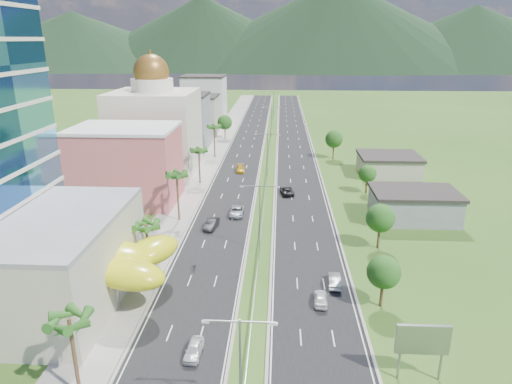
# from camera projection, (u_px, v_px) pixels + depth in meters

# --- Properties ---
(ground) EXTENTS (500.00, 500.00, 0.00)m
(ground) POSITION_uv_depth(u_px,v_px,m) (256.00, 282.00, 63.13)
(ground) COLOR #2D5119
(ground) RESTS_ON ground
(road_left) EXTENTS (11.00, 260.00, 0.04)m
(road_left) POSITION_uv_depth(u_px,v_px,m) (248.00, 142.00, 148.68)
(road_left) COLOR black
(road_left) RESTS_ON ground
(road_right) EXTENTS (11.00, 260.00, 0.04)m
(road_right) POSITION_uv_depth(u_px,v_px,m) (294.00, 143.00, 147.93)
(road_right) COLOR black
(road_right) RESTS_ON ground
(sidewalk_left) EXTENTS (7.00, 260.00, 0.12)m
(sidewalk_left) POSITION_uv_depth(u_px,v_px,m) (219.00, 142.00, 149.14)
(sidewalk_left) COLOR gray
(sidewalk_left) RESTS_ON ground
(median_guardrail) EXTENTS (0.10, 216.06, 0.76)m
(median_guardrail) POSITION_uv_depth(u_px,v_px,m) (269.00, 154.00, 131.07)
(median_guardrail) COLOR gray
(median_guardrail) RESTS_ON ground
(streetlight_median_a) EXTENTS (6.04, 0.25, 11.00)m
(streetlight_median_a) POSITION_uv_depth(u_px,v_px,m) (240.00, 364.00, 37.32)
(streetlight_median_a) COLOR gray
(streetlight_median_a) RESTS_ON ground
(streetlight_median_b) EXTENTS (6.04, 0.25, 11.00)m
(streetlight_median_b) POSITION_uv_depth(u_px,v_px,m) (260.00, 211.00, 70.44)
(streetlight_median_b) COLOR gray
(streetlight_median_b) RESTS_ON ground
(streetlight_median_c) EXTENTS (6.04, 0.25, 11.00)m
(streetlight_median_c) POSITION_uv_depth(u_px,v_px,m) (267.00, 151.00, 108.30)
(streetlight_median_c) COLOR gray
(streetlight_median_c) RESTS_ON ground
(streetlight_median_d) EXTENTS (6.04, 0.25, 11.00)m
(streetlight_median_d) POSITION_uv_depth(u_px,v_px,m) (271.00, 119.00, 150.89)
(streetlight_median_d) COLOR gray
(streetlight_median_d) RESTS_ON ground
(streetlight_median_e) EXTENTS (6.04, 0.25, 11.00)m
(streetlight_median_e) POSITION_uv_depth(u_px,v_px,m) (273.00, 102.00, 193.48)
(streetlight_median_e) COLOR gray
(streetlight_median_e) RESTS_ON ground
(mall_podium) EXTENTS (30.00, 24.00, 11.00)m
(mall_podium) POSITION_uv_depth(u_px,v_px,m) (0.00, 261.00, 57.30)
(mall_podium) COLOR #B9B198
(mall_podium) RESTS_ON ground
(lime_canopy) EXTENTS (18.00, 15.00, 7.40)m
(lime_canopy) POSITION_uv_depth(u_px,v_px,m) (100.00, 260.00, 58.75)
(lime_canopy) COLOR #C4C513
(lime_canopy) RESTS_ON ground
(pink_shophouse) EXTENTS (20.00, 15.00, 15.00)m
(pink_shophouse) POSITION_uv_depth(u_px,v_px,m) (127.00, 166.00, 92.43)
(pink_shophouse) COLOR #D96059
(pink_shophouse) RESTS_ON ground
(domed_building) EXTENTS (20.00, 20.00, 28.70)m
(domed_building) POSITION_uv_depth(u_px,v_px,m) (155.00, 127.00, 112.97)
(domed_building) COLOR beige
(domed_building) RESTS_ON ground
(midrise_grey) EXTENTS (16.00, 15.00, 16.00)m
(midrise_grey) POSITION_uv_depth(u_px,v_px,m) (181.00, 123.00, 137.65)
(midrise_grey) COLOR gray
(midrise_grey) RESTS_ON ground
(midrise_beige) EXTENTS (16.00, 15.00, 13.00)m
(midrise_beige) POSITION_uv_depth(u_px,v_px,m) (194.00, 116.00, 158.95)
(midrise_beige) COLOR #B9B198
(midrise_beige) RESTS_ON ground
(midrise_white) EXTENTS (16.00, 15.00, 18.00)m
(midrise_white) POSITION_uv_depth(u_px,v_px,m) (205.00, 100.00, 179.92)
(midrise_white) COLOR silver
(midrise_white) RESTS_ON ground
(billboard) EXTENTS (5.20, 0.35, 6.20)m
(billboard) POSITION_uv_depth(u_px,v_px,m) (423.00, 341.00, 43.83)
(billboard) COLOR gray
(billboard) RESTS_ON ground
(shed_near) EXTENTS (15.00, 10.00, 5.00)m
(shed_near) POSITION_uv_depth(u_px,v_px,m) (414.00, 206.00, 84.59)
(shed_near) COLOR gray
(shed_near) RESTS_ON ground
(shed_far) EXTENTS (14.00, 12.00, 4.40)m
(shed_far) POSITION_uv_depth(u_px,v_px,m) (389.00, 166.00, 112.98)
(shed_far) COLOR #B9B198
(shed_far) RESTS_ON ground
(palm_tree_a) EXTENTS (3.60, 3.60, 9.10)m
(palm_tree_a) POSITION_uv_depth(u_px,v_px,m) (69.00, 323.00, 40.53)
(palm_tree_a) COLOR #47301C
(palm_tree_a) RESTS_ON ground
(palm_tree_b) EXTENTS (3.60, 3.60, 8.10)m
(palm_tree_b) POSITION_uv_depth(u_px,v_px,m) (146.00, 227.00, 63.55)
(palm_tree_b) COLOR #47301C
(palm_tree_b) RESTS_ON ground
(palm_tree_c) EXTENTS (3.60, 3.60, 9.60)m
(palm_tree_c) POSITION_uv_depth(u_px,v_px,m) (177.00, 177.00, 82.02)
(palm_tree_c) COLOR #47301C
(palm_tree_c) RESTS_ON ground
(palm_tree_d) EXTENTS (3.60, 3.60, 8.60)m
(palm_tree_d) POSITION_uv_depth(u_px,v_px,m) (199.00, 152.00, 104.09)
(palm_tree_d) COLOR #47301C
(palm_tree_d) RESTS_ON ground
(palm_tree_e) EXTENTS (3.60, 3.60, 9.40)m
(palm_tree_e) POSITION_uv_depth(u_px,v_px,m) (214.00, 128.00, 127.51)
(palm_tree_e) COLOR #47301C
(palm_tree_e) RESTS_ON ground
(leafy_tree_lfar) EXTENTS (4.90, 4.90, 8.05)m
(leafy_tree_lfar) POSITION_uv_depth(u_px,v_px,m) (225.00, 122.00, 152.04)
(leafy_tree_lfar) COLOR #47301C
(leafy_tree_lfar) RESTS_ON ground
(leafy_tree_ra) EXTENTS (4.20, 4.20, 6.90)m
(leafy_tree_ra) POSITION_uv_depth(u_px,v_px,m) (384.00, 272.00, 56.07)
(leafy_tree_ra) COLOR #47301C
(leafy_tree_ra) RESTS_ON ground
(leafy_tree_rb) EXTENTS (4.55, 4.55, 7.47)m
(leafy_tree_rb) POSITION_uv_depth(u_px,v_px,m) (380.00, 218.00, 71.88)
(leafy_tree_rb) COLOR #47301C
(leafy_tree_rb) RESTS_ON ground
(leafy_tree_rc) EXTENTS (3.85, 3.85, 6.33)m
(leafy_tree_rc) POSITION_uv_depth(u_px,v_px,m) (367.00, 174.00, 98.49)
(leafy_tree_rc) COLOR #47301C
(leafy_tree_rc) RESTS_ON ground
(leafy_tree_rd) EXTENTS (4.90, 4.90, 8.05)m
(leafy_tree_rd) POSITION_uv_depth(u_px,v_px,m) (334.00, 139.00, 126.70)
(leafy_tree_rd) COLOR #47301C
(leafy_tree_rd) RESTS_ON ground
(mountain_ridge) EXTENTS (860.00, 140.00, 90.00)m
(mountain_ridge) POSITION_uv_depth(u_px,v_px,m) (334.00, 70.00, 486.03)
(mountain_ridge) COLOR black
(mountain_ridge) RESTS_ON ground
(car_white_near_left) EXTENTS (1.86, 4.20, 1.41)m
(car_white_near_left) POSITION_uv_depth(u_px,v_px,m) (194.00, 349.00, 48.35)
(car_white_near_left) COLOR silver
(car_white_near_left) RESTS_ON road_left
(car_dark_left) EXTENTS (2.42, 5.09, 1.61)m
(car_dark_left) POSITION_uv_depth(u_px,v_px,m) (211.00, 224.00, 80.93)
(car_dark_left) COLOR black
(car_dark_left) RESTS_ON road_left
(car_silver_mid_left) EXTENTS (2.64, 5.60, 1.55)m
(car_silver_mid_left) POSITION_uv_depth(u_px,v_px,m) (237.00, 211.00, 86.91)
(car_silver_mid_left) COLOR #979A9E
(car_silver_mid_left) RESTS_ON road_left
(car_yellow_far_left) EXTENTS (2.64, 5.37, 1.50)m
(car_yellow_far_left) POSITION_uv_depth(u_px,v_px,m) (240.00, 169.00, 115.44)
(car_yellow_far_left) COLOR gold
(car_yellow_far_left) RESTS_ON road_left
(car_white_near_right) EXTENTS (1.89, 4.28, 1.43)m
(car_white_near_right) POSITION_uv_depth(u_px,v_px,m) (321.00, 298.00, 57.91)
(car_white_near_right) COLOR silver
(car_white_near_right) RESTS_ON road_right
(car_silver_right) EXTENTS (1.88, 4.64, 1.50)m
(car_silver_right) POSITION_uv_depth(u_px,v_px,m) (335.00, 280.00, 62.13)
(car_silver_right) COLOR #A3A7AB
(car_silver_right) RESTS_ON road_right
(car_dark_far_right) EXTENTS (3.33, 5.76, 1.51)m
(car_dark_far_right) POSITION_uv_depth(u_px,v_px,m) (287.00, 191.00, 98.72)
(car_dark_far_right) COLOR black
(car_dark_far_right) RESTS_ON road_right
(motorcycle) EXTENTS (0.75, 1.98, 1.24)m
(motorcycle) POSITION_uv_depth(u_px,v_px,m) (195.00, 266.00, 66.32)
(motorcycle) COLOR black
(motorcycle) RESTS_ON road_left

